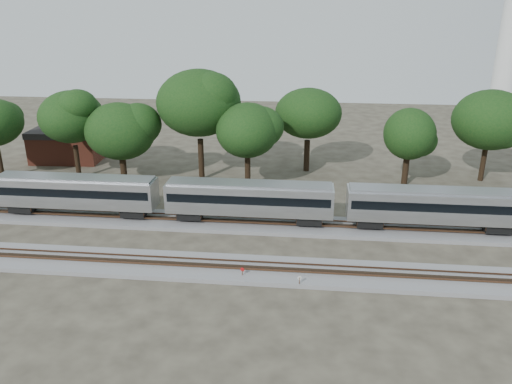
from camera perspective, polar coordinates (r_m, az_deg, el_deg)
ground at (r=49.59m, az=-2.02°, el=-6.68°), size 160.00×160.00×0.00m
track_far at (r=54.85m, az=-1.17°, el=-3.62°), size 160.00×5.00×0.73m
track_near at (r=46.02m, az=-2.72°, el=-8.73°), size 160.00×5.00×0.73m
train at (r=53.59m, az=-0.63°, el=-0.64°), size 93.28×3.22×4.75m
switch_stand_red at (r=44.42m, az=-1.57°, el=-9.12°), size 0.35×0.13×1.13m
switch_stand_white at (r=43.29m, az=4.99°, el=-10.03°), size 0.35×0.17×1.15m
switch_lever at (r=43.84m, az=7.57°, el=-10.62°), size 0.55×0.40×0.30m
brick_building at (r=82.54m, az=-20.66°, el=5.15°), size 10.67×7.81×4.94m
tree_1 at (r=71.62m, az=-20.34°, el=8.06°), size 8.81×8.81×12.42m
tree_2 at (r=68.08m, az=-15.30°, el=6.68°), size 7.26×7.26×10.24m
tree_3 at (r=66.81m, az=-6.54°, el=10.07°), size 10.78×10.78×15.20m
tree_4 at (r=63.62m, az=-0.99°, el=7.07°), size 7.93×7.93×11.18m
tree_5 at (r=70.93m, az=5.99°, el=8.93°), size 8.59×8.59×12.10m
tree_6 at (r=67.86m, az=17.13°, el=6.35°), size 7.15×7.15×10.08m
tree_7 at (r=73.23m, az=25.20°, el=7.45°), size 8.59×8.59×12.11m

